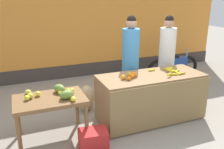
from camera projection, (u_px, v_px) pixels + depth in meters
The scene contains 12 objects.
ground_plane at pixel (132, 121), 4.50m from camera, with size 24.00×24.00×0.00m, color gray.
market_wall_back at pixel (85, 15), 6.62m from camera, with size 8.61×0.23×3.49m.
fruit_stall_counter at pixel (151, 97), 4.48m from camera, with size 1.93×0.81×0.86m.
side_table_wooden at pixel (50, 103), 3.79m from camera, with size 1.10×0.71×0.71m.
banana_bunch_pile at pixel (171, 71), 4.49m from camera, with size 0.55×0.49×0.07m.
orange_pile at pixel (130, 76), 4.18m from camera, with size 0.34×0.24×0.09m.
mango_papaya_pile at pixel (58, 93), 3.81m from camera, with size 0.80×0.67×0.14m.
vendor_woman_blue_shirt at pixel (130, 62), 4.85m from camera, with size 0.34×0.34×1.87m.
vendor_woman_white_shirt at pixel (167, 59), 5.22m from camera, with size 0.34×0.34×1.84m.
parked_motorcycle at pixel (173, 67), 6.49m from camera, with size 1.60×0.18×0.88m.
produce_crate at pixel (93, 138), 3.73m from camera, with size 0.44×0.32×0.26m, color red.
produce_sack at pixel (86, 98), 4.85m from camera, with size 0.36×0.30×0.54m, color tan.
Camera 1 is at (-1.83, -3.57, 2.24)m, focal length 38.83 mm.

